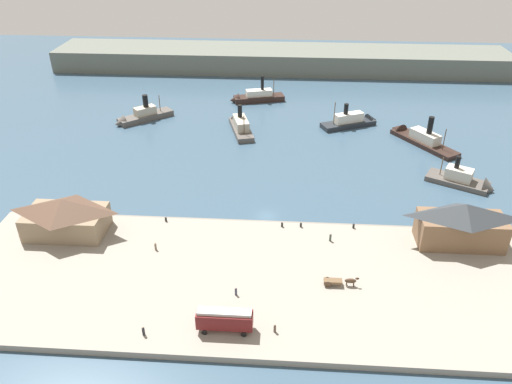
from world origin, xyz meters
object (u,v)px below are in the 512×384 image
object	(u,v)px
mooring_post_center_east	(166,219)
ferry_shed_central_terminal	(65,216)
ferry_moored_west	(254,97)
ferry_approaching_west	(240,125)
ferry_shed_customs_shed	(462,224)
mooring_post_center_west	(301,225)
ferry_near_quay	(417,137)
pedestrian_walking_west	(330,237)
pedestrian_by_tram	(275,328)
horse_cart	(339,281)
pedestrian_standing_center	(143,331)
street_tram	(225,319)
ferry_approaching_east	(354,121)
ferry_mid_harbor	(140,116)
ferry_departing_north	(467,181)
pedestrian_walking_east	(156,247)
mooring_post_west	(282,225)
mooring_post_east	(354,226)
pedestrian_at_waters_edge	(236,292)

from	to	relation	value
mooring_post_center_east	ferry_shed_central_terminal	bearing A→B (deg)	-164.32
ferry_moored_west	ferry_approaching_west	bearing A→B (deg)	-95.71
ferry_shed_customs_shed	mooring_post_center_west	world-z (taller)	ferry_shed_customs_shed
ferry_shed_customs_shed	ferry_near_quay	distance (m)	50.78
ferry_approaching_west	ferry_near_quay	world-z (taller)	ferry_near_quay
ferry_shed_customs_shed	pedestrian_walking_west	xyz separation A→B (m)	(-24.74, -0.93, -3.76)
ferry_shed_central_terminal	pedestrian_by_tram	bearing A→B (deg)	-29.46
pedestrian_walking_west	ferry_near_quay	xyz separation A→B (m)	(27.52, 51.44, -0.66)
mooring_post_center_east	ferry_moored_west	size ratio (longest dim) A/B	0.05
horse_cart	pedestrian_standing_center	size ratio (longest dim) A/B	3.51
street_tram	pedestrian_walking_west	size ratio (longest dim) A/B	4.95
ferry_approaching_east	ferry_shed_customs_shed	bearing A→B (deg)	-77.22
ferry_moored_west	ferry_mid_harbor	size ratio (longest dim) A/B	1.11
ferry_shed_customs_shed	horse_cart	bearing A→B (deg)	-149.74
ferry_departing_north	ferry_approaching_west	bearing A→B (deg)	152.14
pedestrian_walking_west	ferry_departing_north	xyz separation A→B (m)	(34.00, 26.35, -0.77)
street_tram	pedestrian_standing_center	distance (m)	12.58
ferry_approaching_east	ferry_approaching_west	bearing A→B (deg)	-171.01
ferry_approaching_west	ferry_shed_customs_shed	bearing A→B (deg)	-49.24
pedestrian_walking_east	mooring_post_west	size ratio (longest dim) A/B	1.83
mooring_post_east	ferry_near_quay	bearing A→B (deg)	64.25
pedestrian_walking_west	mooring_post_east	world-z (taller)	pedestrian_walking_west
ferry_shed_customs_shed	ferry_near_quay	size ratio (longest dim) A/B	0.74
ferry_shed_central_terminal	pedestrian_standing_center	bearing A→B (deg)	-49.26
ferry_approaching_east	pedestrian_by_tram	bearing A→B (deg)	-103.56
horse_cart	ferry_moored_west	size ratio (longest dim) A/B	0.32
ferry_shed_customs_shed	ferry_departing_north	xyz separation A→B (m)	(9.26, 25.42, -4.53)
pedestrian_at_waters_edge	mooring_post_east	distance (m)	30.69
pedestrian_by_tram	ferry_approaching_west	world-z (taller)	ferry_approaching_west
ferry_departing_north	ferry_mid_harbor	size ratio (longest dim) A/B	0.95
mooring_post_west	horse_cart	bearing A→B (deg)	-59.25
pedestrian_walking_west	mooring_post_east	bearing A→B (deg)	43.66
pedestrian_walking_east	ferry_near_quay	xyz separation A→B (m)	(61.02, 56.63, -0.60)
street_tram	mooring_post_west	world-z (taller)	street_tram
horse_cart	pedestrian_walking_west	xyz separation A→B (m)	(-0.77, 13.05, -0.13)
pedestrian_walking_east	mooring_post_east	distance (m)	39.79
pedestrian_by_tram	ferry_approaching_east	distance (m)	89.14
ferry_approaching_west	ferry_near_quay	distance (m)	51.06
pedestrian_walking_west	ferry_near_quay	world-z (taller)	ferry_near_quay
pedestrian_walking_west	ferry_approaching_west	xyz separation A→B (m)	(-23.28, 56.63, -0.49)
ferry_mid_harbor	ferry_approaching_east	bearing A→B (deg)	0.78
pedestrian_at_waters_edge	ferry_moored_west	bearing A→B (deg)	92.33
pedestrian_walking_east	mooring_post_center_west	distance (m)	29.43
pedestrian_at_waters_edge	pedestrian_standing_center	size ratio (longest dim) A/B	0.94
ferry_near_quay	pedestrian_standing_center	bearing A→B (deg)	-126.42
ferry_approaching_east	ferry_departing_north	xyz separation A→B (m)	(23.12, -35.68, -0.17)
horse_cart	ferry_approaching_west	size ratio (longest dim) A/B	0.32
mooring_post_center_west	pedestrian_standing_center	bearing A→B (deg)	-128.10
mooring_post_center_east	mooring_post_east	size ratio (longest dim) A/B	1.00
pedestrian_standing_center	pedestrian_walking_east	distance (m)	21.71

